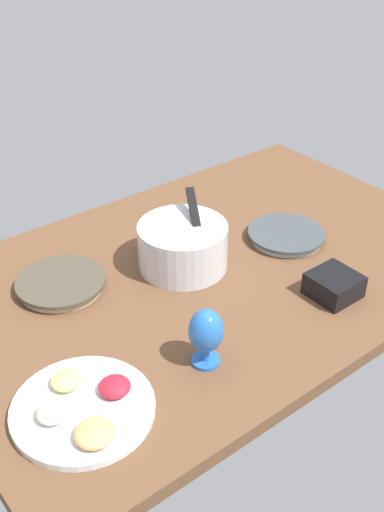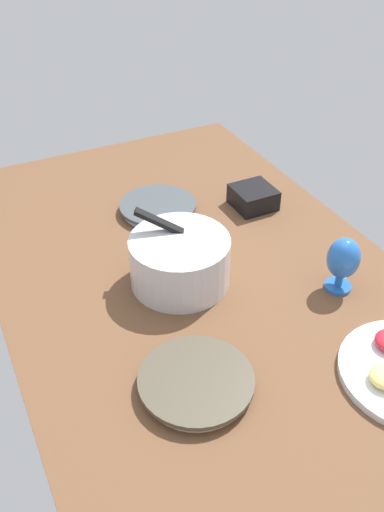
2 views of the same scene
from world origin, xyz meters
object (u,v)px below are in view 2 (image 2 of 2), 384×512
Objects in this scene: mixing_bowl at (180,259)px; hurricane_glass_blue at (343,260)px; square_bowl_black at (253,196)px; dinner_plate_right at (158,207)px; dinner_plate_left at (196,382)px.

mixing_bowl is 1.69× the size of hurricane_glass_blue.
hurricane_glass_blue is at bearing 178.72° from square_bowl_black.
square_bowl_black is at bearing -110.42° from dinner_plate_right.
dinner_plate_left is 2.01× the size of square_bowl_black.
dinner_plate_left is 50.18cm from hurricane_glass_blue.
dinner_plate_left is at bearing 163.19° from dinner_plate_right.
hurricane_glass_blue reaches higher than dinner_plate_left.
hurricane_glass_blue is (12.92, -47.90, 7.57)cm from dinner_plate_left.
dinner_plate_right is 1.56× the size of hurricane_glass_blue.
dinner_plate_left is 75.36cm from square_bowl_black.
dinner_plate_right is at bearing -16.81° from dinner_plate_left.
dinner_plate_left is at bearing 139.53° from square_bowl_black.
mixing_bowl is at bearing -19.72° from dinner_plate_left.
hurricane_glass_blue is at bearing -74.90° from dinner_plate_left.
hurricane_glass_blue reaches higher than square_bowl_black.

